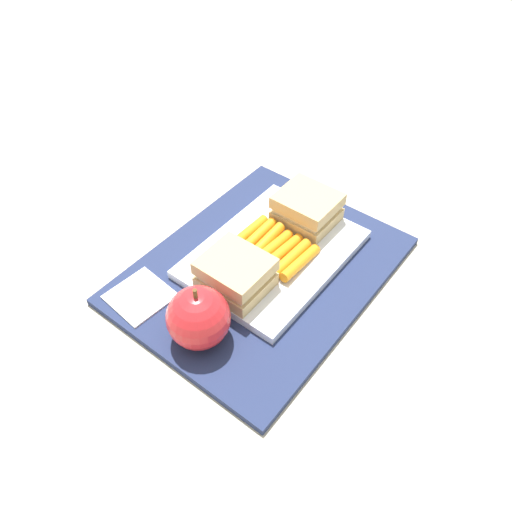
% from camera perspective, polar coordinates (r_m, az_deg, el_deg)
% --- Properties ---
extents(ground_plane, '(2.40, 2.40, 0.00)m').
position_cam_1_polar(ground_plane, '(0.68, 0.65, -1.85)').
color(ground_plane, '#B7AD99').
extents(lunchbag_mat, '(0.36, 0.28, 0.01)m').
position_cam_1_polar(lunchbag_mat, '(0.68, 0.65, -1.57)').
color(lunchbag_mat, navy).
rests_on(lunchbag_mat, ground_plane).
extents(food_tray, '(0.23, 0.17, 0.01)m').
position_cam_1_polar(food_tray, '(0.69, 1.93, 0.27)').
color(food_tray, white).
rests_on(food_tray, lunchbag_mat).
extents(sandwich_half_left, '(0.07, 0.08, 0.04)m').
position_cam_1_polar(sandwich_half_left, '(0.71, 5.75, 5.36)').
color(sandwich_half_left, tan).
rests_on(sandwich_half_left, food_tray).
extents(sandwich_half_right, '(0.07, 0.08, 0.04)m').
position_cam_1_polar(sandwich_half_right, '(0.62, -2.30, -1.98)').
color(sandwich_half_right, tan).
rests_on(sandwich_half_right, food_tray).
extents(carrot_sticks_bundle, '(0.08, 0.10, 0.02)m').
position_cam_1_polar(carrot_sticks_bundle, '(0.68, 1.98, 1.00)').
color(carrot_sticks_bundle, orange).
rests_on(carrot_sticks_bundle, food_tray).
extents(apple, '(0.07, 0.07, 0.08)m').
position_cam_1_polar(apple, '(0.58, -6.48, -6.87)').
color(apple, red).
rests_on(apple, lunchbag_mat).
extents(paper_napkin, '(0.08, 0.08, 0.00)m').
position_cam_1_polar(paper_napkin, '(0.66, -12.88, -4.42)').
color(paper_napkin, white).
rests_on(paper_napkin, lunchbag_mat).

